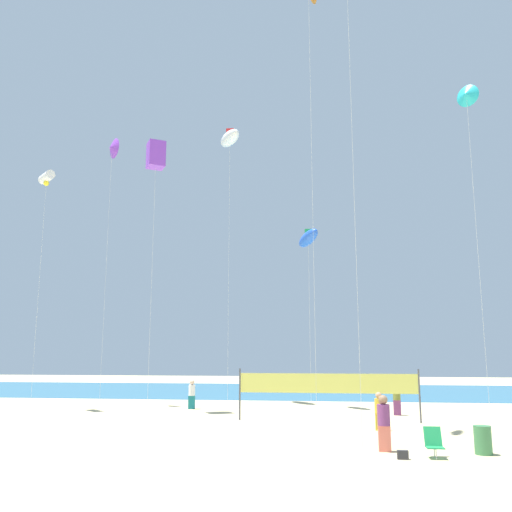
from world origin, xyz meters
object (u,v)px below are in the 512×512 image
volleyball_net (327,385)px  kite_violet_delta (112,148)px  beachgoer_olive_shirt (397,397)px  beachgoer_mustard_shirt (379,410)px  folding_beach_chair (434,442)px  trash_barrel (483,440)px  kite_white_inflatable (230,138)px  kite_white_tube (47,178)px  beachgoer_plum_shirt (384,421)px  kite_cyan_delta (466,96)px  beach_handbag (403,455)px  beachgoer_white_shirt (192,393)px  kite_blue_inflatable (308,238)px  kite_violet_box (156,155)px

volleyball_net → kite_violet_delta: (-13.66, 5.74, 14.69)m
beachgoer_olive_shirt → kite_violet_delta: size_ratio=0.10×
beachgoer_mustard_shirt → folding_beach_chair: 5.88m
trash_barrel → kite_white_inflatable: size_ratio=0.05×
volleyball_net → kite_white_inflatable: kite_white_inflatable is taller
folding_beach_chair → kite_white_tube: kite_white_tube is taller
beachgoer_plum_shirt → kite_white_tube: size_ratio=0.13×
beachgoer_olive_shirt → kite_violet_delta: 23.24m
kite_cyan_delta → folding_beach_chair: bearing=-118.0°
beachgoer_mustard_shirt → beachgoer_plum_shirt: beachgoer_plum_shirt is taller
beach_handbag → kite_violet_delta: kite_violet_delta is taller
beachgoer_mustard_shirt → kite_white_inflatable: 22.40m
kite_white_inflatable → beachgoer_white_shirt: bearing=-106.9°
kite_blue_inflatable → volleyball_net: bearing=-81.0°
beachgoer_plum_shirt → kite_violet_box: 20.55m
beachgoer_white_shirt → beachgoer_mustard_shirt: size_ratio=1.06×
beach_handbag → kite_white_tube: bearing=147.8°
beachgoer_olive_shirt → trash_barrel: (1.34, -10.78, -0.45)m
kite_white_inflatable → volleyball_net: bearing=-54.3°
beachgoer_white_shirt → folding_beach_chair: beachgoer_white_shirt is taller
beachgoer_mustard_shirt → beachgoer_plum_shirt: 4.93m
volleyball_net → kite_cyan_delta: (6.66, -2.02, 13.15)m
beachgoer_mustard_shirt → kite_violet_delta: 23.67m
beachgoer_olive_shirt → kite_blue_inflatable: bearing=126.5°
kite_blue_inflatable → kite_violet_box: bearing=-158.0°
beachgoer_mustard_shirt → kite_blue_inflatable: kite_blue_inflatable is taller
kite_cyan_delta → volleyball_net: bearing=163.2°
beachgoer_olive_shirt → beach_handbag: beachgoer_olive_shirt is taller
volleyball_net → kite_violet_box: 16.31m
kite_cyan_delta → kite_violet_delta: 21.80m
beachgoer_olive_shirt → kite_violet_delta: (-17.16, 2.72, 15.44)m
beachgoer_olive_shirt → kite_blue_inflatable: kite_blue_inflatable is taller
folding_beach_chair → kite_white_inflatable: (-9.65, 17.43, 17.47)m
folding_beach_chair → kite_violet_delta: size_ratio=0.05×
kite_cyan_delta → kite_violet_delta: size_ratio=0.90×
volleyball_net → kite_violet_delta: kite_violet_delta is taller
folding_beach_chair → volleyball_net: size_ratio=0.11×
beachgoer_olive_shirt → beach_handbag: (-1.27, -11.91, -0.76)m
beachgoer_olive_shirt → beachgoer_plum_shirt: (-1.67, -10.66, 0.06)m
beachgoer_white_shirt → kite_blue_inflatable: kite_blue_inflatable is taller
beachgoer_plum_shirt → kite_blue_inflatable: size_ratio=0.17×
beachgoer_olive_shirt → beachgoer_mustard_shirt: size_ratio=1.08×
volleyball_net → kite_white_tube: (-16.43, 2.85, 11.82)m
kite_white_inflatable → kite_violet_box: (-3.21, -6.25, -3.43)m
kite_cyan_delta → kite_blue_inflatable: bearing=133.0°
folding_beach_chair → kite_blue_inflatable: (-4.21, 14.68, 9.58)m
volleyball_net → kite_violet_delta: 20.86m
kite_violet_delta → folding_beach_chair: bearing=-40.1°
beachgoer_mustard_shirt → volleyball_net: bearing=56.3°
volleyball_net → beach_handbag: volleyball_net is taller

